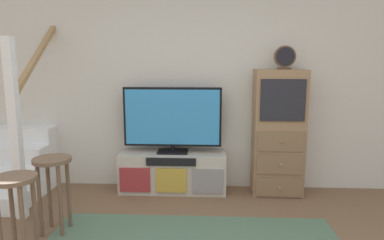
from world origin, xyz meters
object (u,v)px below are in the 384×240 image
at_px(media_console, 173,172).
at_px(bar_stool_near, 16,198).
at_px(bar_stool_far, 53,177).
at_px(television, 172,118).
at_px(desk_clock, 285,58).
at_px(side_cabinet, 278,133).

relative_size(media_console, bar_stool_near, 1.82).
bearing_deg(bar_stool_far, media_console, 47.22).
distance_m(television, bar_stool_near, 1.92).
bearing_deg(media_console, bar_stool_far, -132.78).
height_order(media_console, desk_clock, desk_clock).
distance_m(bar_stool_near, bar_stool_far, 0.48).
xyz_separation_m(television, side_cabinet, (1.24, -0.01, -0.16)).
bearing_deg(bar_stool_near, side_cabinet, 33.74).
bearing_deg(desk_clock, television, 178.72).
bearing_deg(bar_stool_near, desk_clock, 33.11).
relative_size(television, desk_clock, 4.38).
bearing_deg(desk_clock, bar_stool_far, -154.97).
height_order(desk_clock, bar_stool_far, desk_clock).
distance_m(media_console, side_cabinet, 1.34).
bearing_deg(television, media_console, -90.00).
relative_size(side_cabinet, desk_clock, 5.57).
xyz_separation_m(television, bar_stool_near, (-1.06, -1.56, -0.38)).
bearing_deg(media_console, desk_clock, -0.22).
bearing_deg(media_console, side_cabinet, 0.47).
xyz_separation_m(media_console, side_cabinet, (1.24, 0.01, 0.50)).
xyz_separation_m(media_console, television, (0.00, 0.02, 0.66)).
distance_m(media_console, television, 0.66).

